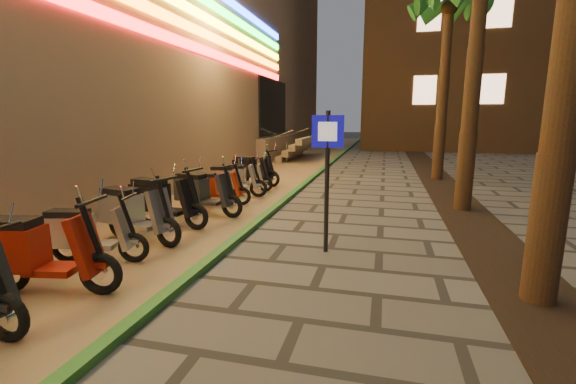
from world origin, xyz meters
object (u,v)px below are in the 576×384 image
(scooter_6, at_px, (85,233))
(scooter_9, at_px, (201,192))
(scooter_5, at_px, (33,252))
(scooter_8, at_px, (161,200))
(scooter_13, at_px, (251,169))
(scooter_12, at_px, (242,177))
(scooter_11, at_px, (231,180))
(scooter_7, at_px, (132,212))
(pedestrian_sign, at_px, (327,162))
(scooter_10, at_px, (213,187))

(scooter_6, relative_size, scooter_9, 0.88)
(scooter_5, relative_size, scooter_8, 1.01)
(scooter_8, bearing_deg, scooter_9, 79.39)
(scooter_13, bearing_deg, scooter_12, -69.32)
(scooter_11, bearing_deg, scooter_6, -105.25)
(scooter_7, distance_m, scooter_9, 2.16)
(scooter_12, bearing_deg, pedestrian_sign, -64.51)
(pedestrian_sign, distance_m, scooter_9, 3.85)
(pedestrian_sign, xyz_separation_m, scooter_10, (-3.36, 2.82, -1.05))
(scooter_5, xyz_separation_m, scooter_12, (0.08, 7.28, -0.10))
(scooter_9, xyz_separation_m, scooter_12, (-0.09, 2.94, -0.08))
(scooter_11, xyz_separation_m, scooter_12, (0.00, 0.90, -0.05))
(scooter_6, distance_m, scooter_13, 7.39)
(scooter_8, relative_size, scooter_13, 1.04)
(scooter_7, relative_size, scooter_10, 1.16)
(scooter_10, height_order, scooter_11, scooter_11)
(scooter_6, distance_m, scooter_11, 5.32)
(scooter_6, xyz_separation_m, scooter_11, (0.24, 5.32, 0.02))
(scooter_11, relative_size, scooter_13, 0.94)
(scooter_10, distance_m, scooter_12, 1.99)
(scooter_5, xyz_separation_m, scooter_7, (-0.13, 2.19, -0.01))
(pedestrian_sign, relative_size, scooter_13, 1.34)
(scooter_6, height_order, scooter_7, scooter_7)
(scooter_5, height_order, scooter_11, scooter_5)
(scooter_13, bearing_deg, scooter_9, -72.72)
(scooter_10, bearing_deg, scooter_5, -102.73)
(pedestrian_sign, xyz_separation_m, scooter_8, (-3.59, 0.76, -0.97))
(scooter_6, bearing_deg, scooter_7, 74.46)
(scooter_7, relative_size, scooter_12, 1.20)
(scooter_11, bearing_deg, pedestrian_sign, -62.35)
(scooter_8, distance_m, scooter_13, 5.23)
(scooter_6, bearing_deg, scooter_5, -95.07)
(scooter_8, bearing_deg, scooter_12, 93.80)
(scooter_7, xyz_separation_m, scooter_11, (0.21, 4.19, -0.05))
(scooter_12, bearing_deg, scooter_13, 87.44)
(scooter_7, distance_m, scooter_13, 6.26)
(pedestrian_sign, xyz_separation_m, scooter_13, (-3.45, 5.99, -0.99))
(scooter_5, distance_m, scooter_10, 5.29)
(pedestrian_sign, xyz_separation_m, scooter_9, (-3.23, 1.87, -0.98))
(scooter_7, distance_m, scooter_12, 5.09)
(scooter_9, bearing_deg, pedestrian_sign, -19.95)
(pedestrian_sign, height_order, scooter_5, pedestrian_sign)
(scooter_5, height_order, scooter_13, scooter_5)
(scooter_5, xyz_separation_m, scooter_11, (0.08, 6.38, -0.06))
(scooter_10, xyz_separation_m, scooter_12, (0.04, 1.99, -0.02))
(pedestrian_sign, distance_m, scooter_8, 3.80)
(scooter_8, height_order, scooter_10, scooter_8)
(scooter_9, bearing_deg, scooter_5, -82.10)
(pedestrian_sign, bearing_deg, scooter_9, 148.28)
(scooter_9, height_order, scooter_12, scooter_9)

